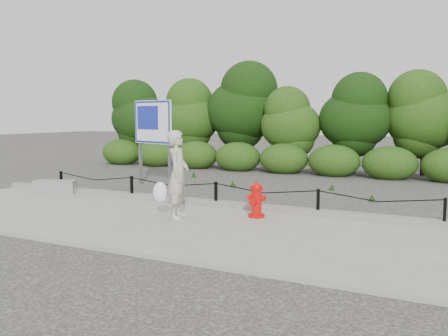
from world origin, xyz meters
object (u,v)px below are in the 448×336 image
Objects in this scene: fire_hydrant at (256,200)px; pedestrian at (177,176)px; concrete_block at (55,187)px; advertising_sign at (153,126)px.

fire_hydrant is 0.42× the size of pedestrian.
fire_hydrant is 0.68× the size of concrete_block.
pedestrian is at bearing -14.62° from concrete_block.
advertising_sign is at bearing 21.96° from pedestrian.
fire_hydrant is 0.28× the size of advertising_sign.
advertising_sign is at bearing 63.56° from concrete_block.
concrete_block is 0.42× the size of advertising_sign.
concrete_block is at bearing -179.49° from fire_hydrant.
pedestrian reaches higher than fire_hydrant.
fire_hydrant is at bearing -3.98° from concrete_block.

